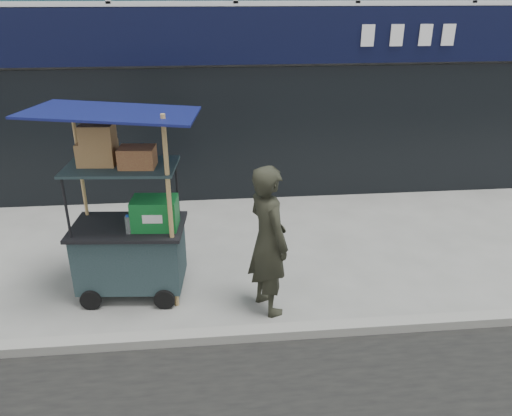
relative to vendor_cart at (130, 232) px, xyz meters
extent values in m
plane|color=slate|center=(1.53, -0.90, -0.86)|extent=(80.00, 80.00, 0.00)
cube|color=gray|center=(1.53, -1.10, -0.80)|extent=(80.00, 0.18, 0.12)
cube|color=black|center=(1.53, 2.96, 2.04)|extent=(15.68, 0.06, 0.90)
cube|color=black|center=(1.53, 3.00, 0.34)|extent=(15.68, 0.04, 2.40)
cube|color=#1B2E2F|center=(-0.02, 0.01, -0.33)|extent=(1.34, 0.85, 0.75)
cylinder|color=black|center=(-0.50, -0.35, -0.74)|extent=(0.26, 0.07, 0.26)
cylinder|color=black|center=(0.40, -0.42, -0.74)|extent=(0.26, 0.07, 0.26)
cube|color=black|center=(-0.02, 0.01, 0.07)|extent=(1.44, 0.95, 0.04)
cylinder|color=black|center=(-0.63, -0.26, 0.45)|extent=(0.03, 0.03, 0.80)
cylinder|color=black|center=(0.54, -0.36, 0.45)|extent=(0.03, 0.03, 0.80)
cylinder|color=black|center=(-0.58, 0.38, 0.45)|extent=(0.03, 0.03, 0.80)
cylinder|color=black|center=(0.60, 0.28, 0.45)|extent=(0.03, 0.03, 0.80)
cube|color=#1B2E2F|center=(-0.02, 0.01, 0.85)|extent=(1.34, 0.85, 0.03)
cylinder|color=#AB854D|center=(0.54, -0.36, 0.34)|extent=(0.06, 0.06, 2.41)
cylinder|color=#AB854D|center=(-0.58, 0.38, 0.29)|extent=(0.05, 0.05, 2.31)
cube|color=#0C1444|center=(-0.02, 0.01, 1.49)|extent=(1.92, 1.43, 0.21)
cube|color=#106726|center=(0.34, -0.08, 0.28)|extent=(0.57, 0.42, 0.38)
cylinder|color=silver|center=(0.03, -0.21, 0.20)|extent=(0.08, 0.08, 0.21)
cylinder|color=blue|center=(0.03, -0.21, 0.31)|extent=(0.04, 0.04, 0.02)
cube|color=brown|center=(-0.28, 0.08, 1.00)|extent=(0.45, 0.36, 0.27)
cube|color=olive|center=(0.19, -0.06, 0.99)|extent=(0.43, 0.33, 0.24)
cube|color=brown|center=(-0.25, 0.06, 1.24)|extent=(0.40, 0.31, 0.21)
imported|color=black|center=(1.66, -0.51, 0.06)|extent=(0.68, 0.80, 1.86)
camera|label=1|loc=(1.02, -5.64, 2.77)|focal=35.00mm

